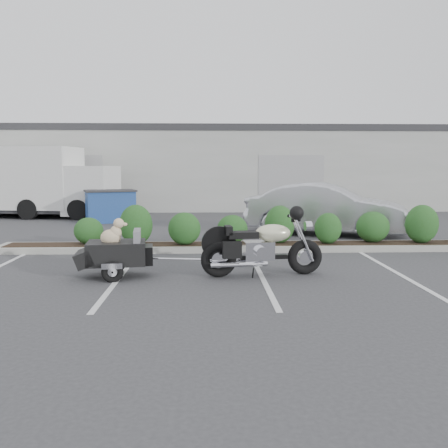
{
  "coord_description": "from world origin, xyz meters",
  "views": [
    {
      "loc": [
        0.17,
        -9.55,
        2.08
      ],
      "look_at": [
        0.56,
        1.43,
        0.75
      ],
      "focal_mm": 38.0,
      "sensor_mm": 36.0,
      "label": 1
    }
  ],
  "objects_px": {
    "motorcycle": "(262,248)",
    "pet_trailer": "(116,252)",
    "dumpster": "(110,206)",
    "sedan": "(326,209)",
    "delivery_truck": "(43,184)"
  },
  "relations": [
    {
      "from": "motorcycle",
      "to": "dumpster",
      "type": "height_order",
      "value": "motorcycle"
    },
    {
      "from": "sedan",
      "to": "dumpster",
      "type": "bearing_deg",
      "value": 85.65
    },
    {
      "from": "sedan",
      "to": "pet_trailer",
      "type": "bearing_deg",
      "value": 157.53
    },
    {
      "from": "sedan",
      "to": "delivery_truck",
      "type": "bearing_deg",
      "value": 84.37
    },
    {
      "from": "pet_trailer",
      "to": "dumpster",
      "type": "bearing_deg",
      "value": 95.37
    },
    {
      "from": "delivery_truck",
      "to": "pet_trailer",
      "type": "bearing_deg",
      "value": -56.54
    },
    {
      "from": "motorcycle",
      "to": "pet_trailer",
      "type": "distance_m",
      "value": 2.79
    },
    {
      "from": "motorcycle",
      "to": "pet_trailer",
      "type": "relative_size",
      "value": 1.24
    },
    {
      "from": "motorcycle",
      "to": "pet_trailer",
      "type": "xyz_separation_m",
      "value": [
        -2.79,
        0.02,
        -0.07
      ]
    },
    {
      "from": "sedan",
      "to": "dumpster",
      "type": "relative_size",
      "value": 2.24
    },
    {
      "from": "motorcycle",
      "to": "pet_trailer",
      "type": "height_order",
      "value": "motorcycle"
    },
    {
      "from": "motorcycle",
      "to": "dumpster",
      "type": "bearing_deg",
      "value": 110.75
    },
    {
      "from": "motorcycle",
      "to": "dumpster",
      "type": "relative_size",
      "value": 1.11
    },
    {
      "from": "pet_trailer",
      "to": "dumpster",
      "type": "relative_size",
      "value": 0.89
    },
    {
      "from": "sedan",
      "to": "delivery_truck",
      "type": "relative_size",
      "value": 0.74
    }
  ]
}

